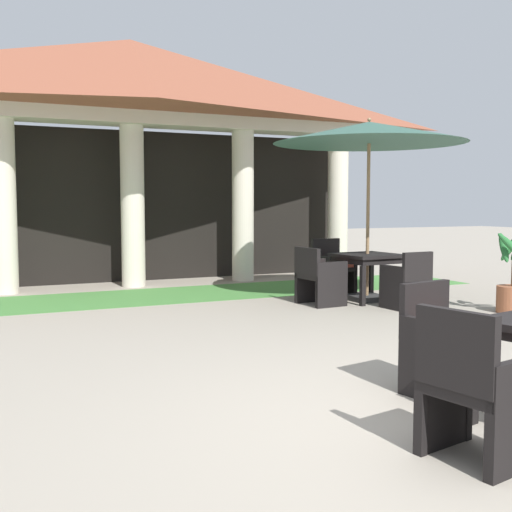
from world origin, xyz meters
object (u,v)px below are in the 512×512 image
(patio_chair_mid_left_north, at_px, (333,269))
(patio_chair_mid_left_west, at_px, (319,277))
(patio_chair_near_foreground_west, at_px, (475,391))
(patio_chair_mid_left_south, at_px, (407,282))
(patio_table_mid_left, at_px, (367,260))
(patio_chair_near_foreground_north, at_px, (444,344))
(patio_umbrella_mid_left, at_px, (369,134))

(patio_chair_mid_left_north, bearing_deg, patio_chair_mid_left_west, 45.10)
(patio_chair_near_foreground_west, height_order, patio_chair_mid_left_north, same)
(patio_chair_mid_left_south, xyz_separation_m, patio_chair_mid_left_west, (-0.98, 0.86, 0.03))
(patio_table_mid_left, bearing_deg, patio_chair_near_foreground_north, -118.15)
(patio_chair_mid_left_north, distance_m, patio_chair_mid_left_west, 1.31)
(patio_chair_near_foreground_north, distance_m, patio_umbrella_mid_left, 5.46)
(patio_chair_near_foreground_west, bearing_deg, patio_chair_mid_left_west, 147.36)
(patio_chair_near_foreground_west, height_order, patio_chair_mid_left_west, patio_chair_near_foreground_west)
(patio_table_mid_left, xyz_separation_m, patio_chair_mid_left_west, (-0.92, -0.06, -0.21))
(patio_chair_near_foreground_west, xyz_separation_m, patio_chair_mid_left_south, (3.18, 4.61, -0.03))
(patio_chair_near_foreground_west, relative_size, patio_table_mid_left, 0.97)
(patio_chair_mid_left_south, bearing_deg, patio_chair_near_foreground_north, -128.31)
(patio_chair_near_foreground_west, distance_m, patio_chair_near_foreground_north, 1.35)
(patio_chair_near_foreground_north, bearing_deg, patio_chair_mid_left_north, -124.07)
(patio_umbrella_mid_left, xyz_separation_m, patio_chair_mid_left_west, (-0.92, -0.06, -2.18))
(patio_chair_mid_left_north, bearing_deg, patio_chair_mid_left_south, 90.00)
(patio_table_mid_left, relative_size, patio_chair_mid_left_west, 1.09)
(patio_chair_mid_left_north, bearing_deg, patio_chair_near_foreground_west, 61.00)
(patio_chair_near_foreground_west, xyz_separation_m, patio_chair_mid_left_west, (2.20, 5.47, 0.00))
(patio_table_mid_left, distance_m, patio_chair_mid_left_north, 0.95)
(patio_chair_near_foreground_west, distance_m, patio_chair_mid_left_south, 5.60)
(patio_umbrella_mid_left, xyz_separation_m, patio_chair_mid_left_north, (-0.06, 0.92, -2.18))
(patio_chair_near_foreground_north, height_order, patio_table_mid_left, patio_chair_near_foreground_north)
(patio_chair_mid_left_north, bearing_deg, patio_chair_near_foreground_north, 63.06)
(patio_chair_near_foreground_west, relative_size, patio_chair_mid_left_south, 1.10)
(patio_chair_mid_left_west, bearing_deg, patio_chair_mid_left_north, 135.10)
(patio_chair_near_foreground_north, xyz_separation_m, patio_chair_mid_left_north, (2.30, 5.34, 0.01))
(patio_chair_near_foreground_west, xyz_separation_m, patio_umbrella_mid_left, (3.12, 5.53, 2.18))
(patio_umbrella_mid_left, relative_size, patio_chair_mid_left_south, 3.56)
(patio_chair_near_foreground_north, relative_size, patio_chair_mid_left_west, 1.02)
(patio_table_mid_left, height_order, patio_chair_mid_left_south, patio_chair_mid_left_south)
(patio_chair_near_foreground_west, height_order, patio_chair_mid_left_south, patio_chair_near_foreground_west)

